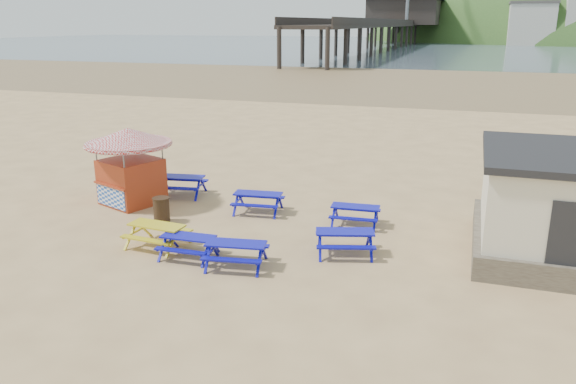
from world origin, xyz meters
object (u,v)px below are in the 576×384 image
(picnic_table_blue_a, at_px, (181,186))
(ice_cream_kiosk, at_px, (130,156))
(picnic_table_yellow, at_px, (157,235))
(litter_bin, at_px, (161,209))
(picnic_table_blue_b, at_px, (258,203))

(picnic_table_blue_a, xyz_separation_m, ice_cream_kiosk, (-1.25, -1.51, 1.45))
(picnic_table_blue_a, relative_size, ice_cream_kiosk, 0.50)
(picnic_table_yellow, distance_m, ice_cream_kiosk, 5.01)
(ice_cream_kiosk, height_order, litter_bin, ice_cream_kiosk)
(picnic_table_blue_b, distance_m, picnic_table_yellow, 4.43)
(ice_cream_kiosk, xyz_separation_m, litter_bin, (2.14, -1.51, -1.39))
(picnic_table_blue_a, relative_size, litter_bin, 2.40)
(picnic_table_blue_b, xyz_separation_m, picnic_table_yellow, (-1.76, -4.06, 0.00))
(picnic_table_blue_a, distance_m, picnic_table_yellow, 5.44)
(picnic_table_blue_b, bearing_deg, picnic_table_blue_a, 157.95)
(picnic_table_yellow, bearing_deg, litter_bin, 121.75)
(ice_cream_kiosk, bearing_deg, picnic_table_yellow, -27.20)
(picnic_table_blue_b, relative_size, picnic_table_yellow, 1.02)
(picnic_table_blue_b, bearing_deg, picnic_table_yellow, -120.23)
(picnic_table_blue_b, height_order, litter_bin, litter_bin)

